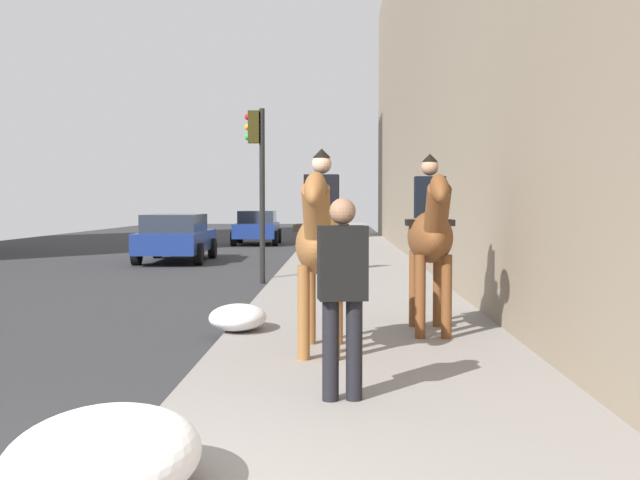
{
  "coord_description": "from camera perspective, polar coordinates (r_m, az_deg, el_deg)",
  "views": [
    {
      "loc": [
        -3.72,
        -1.46,
        1.78
      ],
      "look_at": [
        4.0,
        -1.27,
        1.4
      ],
      "focal_mm": 42.47,
      "sensor_mm": 36.0,
      "label": 1
    }
  ],
  "objects": [
    {
      "name": "mounted_horse_far",
      "position": [
        9.67,
        8.33,
        0.47
      ],
      "size": [
        2.15,
        0.6,
        2.29
      ],
      "rotation": [
        0.0,
        0.0,
        3.13
      ],
      "color": "brown",
      "rests_on": "sidewalk_slab"
    },
    {
      "name": "traffic_light_near_curb",
      "position": [
        16.66,
        -4.69,
        5.53
      ],
      "size": [
        0.2,
        0.44,
        3.83
      ],
      "color": "black",
      "rests_on": "ground"
    },
    {
      "name": "mounted_horse_near",
      "position": [
        8.3,
        0.08,
        -0.04
      ],
      "size": [
        2.15,
        0.62,
        2.26
      ],
      "rotation": [
        0.0,
        0.0,
        3.1
      ],
      "color": "brown",
      "rests_on": "sidewalk_slab"
    },
    {
      "name": "car_near_lane",
      "position": [
        32.42,
        -4.77,
        1.0
      ],
      "size": [
        3.96,
        2.01,
        1.44
      ],
      "rotation": [
        0.0,
        0.0,
        3.16
      ],
      "color": "navy",
      "rests_on": "ground"
    },
    {
      "name": "snow_pile_near",
      "position": [
        4.57,
        -15.96,
        -15.38
      ],
      "size": [
        1.4,
        1.08,
        0.48
      ],
      "primitive_type": "ellipsoid",
      "color": "white",
      "rests_on": "sidewalk_slab"
    },
    {
      "name": "car_far_lane",
      "position": [
        23.19,
        -10.79,
        0.27
      ],
      "size": [
        4.53,
        2.08,
        1.44
      ],
      "rotation": [
        0.0,
        0.0,
        0.03
      ],
      "color": "navy",
      "rests_on": "ground"
    },
    {
      "name": "pedestrian_greeting",
      "position": [
        6.33,
        1.7,
        -3.39
      ],
      "size": [
        0.31,
        0.43,
        1.7
      ],
      "rotation": [
        0.0,
        0.0,
        0.13
      ],
      "color": "black",
      "rests_on": "sidewalk_slab"
    },
    {
      "name": "snow_pile_far",
      "position": [
        9.96,
        -6.21,
        -5.81
      ],
      "size": [
        0.97,
        0.75,
        0.34
      ],
      "primitive_type": "ellipsoid",
      "color": "white",
      "rests_on": "sidewalk_slab"
    }
  ]
}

